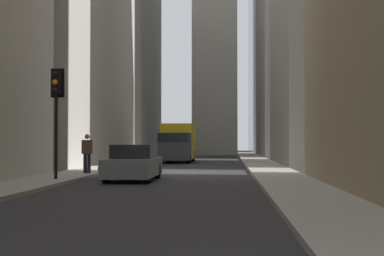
{
  "coord_description": "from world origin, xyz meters",
  "views": [
    {
      "loc": [
        -27.5,
        -2.31,
        1.54
      ],
      "look_at": [
        14.47,
        0.4,
        2.57
      ],
      "focal_mm": 51.6,
      "sensor_mm": 36.0,
      "label": 1
    }
  ],
  "objects": [
    {
      "name": "building_left_far",
      "position": [
        29.1,
        -10.6,
        13.26
      ],
      "size": [
        16.28,
        10.0,
        26.53
      ],
      "color": "gray",
      "rests_on": "ground_plane"
    },
    {
      "name": "ground_plane",
      "position": [
        0.0,
        0.0,
        0.0
      ],
      "size": [
        135.0,
        135.0,
        0.0
      ],
      "primitive_type": "plane",
      "color": "#302D30"
    },
    {
      "name": "traffic_light_foreground",
      "position": [
        -7.25,
        4.1,
        3.2
      ],
      "size": [
        0.43,
        0.52,
        4.16
      ],
      "color": "black",
      "rests_on": "sidewalk_right"
    },
    {
      "name": "building_right_far",
      "position": [
        30.32,
        10.59,
        12.27
      ],
      "size": [
        15.37,
        10.5,
        24.52
      ],
      "color": "gray",
      "rests_on": "ground_plane"
    },
    {
      "name": "delivery_truck",
      "position": [
        13.23,
        1.4,
        1.46
      ],
      "size": [
        6.46,
        2.25,
        2.84
      ],
      "color": "yellow",
      "rests_on": "ground_plane"
    },
    {
      "name": "pedestrian",
      "position": [
        -3.35,
        3.92,
        1.08
      ],
      "size": [
        0.26,
        0.44,
        1.73
      ],
      "color": "black",
      "rests_on": "sidewalk_right"
    },
    {
      "name": "hatchback_grey",
      "position": [
        -5.88,
        1.4,
        0.66
      ],
      "size": [
        4.3,
        1.78,
        1.42
      ],
      "color": "slate",
      "rests_on": "ground_plane"
    },
    {
      "name": "sidewalk_right",
      "position": [
        0.0,
        4.5,
        0.07
      ],
      "size": [
        90.0,
        2.2,
        0.14
      ],
      "primitive_type": "cube",
      "color": "#A8A399",
      "rests_on": "ground_plane"
    },
    {
      "name": "sidewalk_left",
      "position": [
        0.0,
        -4.5,
        0.07
      ],
      "size": [
        90.0,
        2.2,
        0.14
      ],
      "primitive_type": "cube",
      "color": "#A8A399",
      "rests_on": "ground_plane"
    },
    {
      "name": "discarded_bottle",
      "position": [
        -2.31,
        3.65,
        0.25
      ],
      "size": [
        0.07,
        0.07,
        0.27
      ],
      "color": "#236033",
      "rests_on": "sidewalk_right"
    }
  ]
}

